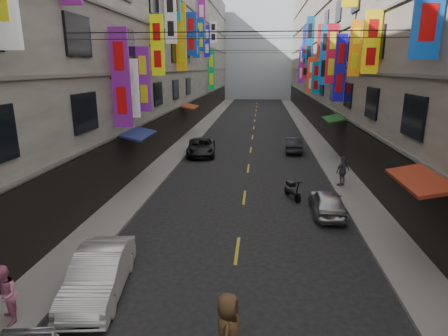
% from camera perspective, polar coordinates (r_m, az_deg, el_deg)
% --- Properties ---
extents(sidewalk_left, '(2.00, 90.00, 0.12)m').
position_cam_1_polar(sidewalk_left, '(38.09, -4.73, 4.96)').
color(sidewalk_left, slate).
rests_on(sidewalk_left, ground).
extents(sidewalk_right, '(2.00, 90.00, 0.12)m').
position_cam_1_polar(sidewalk_right, '(37.85, 13.51, 4.53)').
color(sidewalk_right, slate).
rests_on(sidewalk_right, ground).
extents(building_row_left, '(10.14, 90.00, 19.00)m').
position_cam_1_polar(building_row_left, '(39.13, -14.19, 18.70)').
color(building_row_left, '#9B978D').
rests_on(building_row_left, ground).
extents(building_row_right, '(10.14, 90.00, 19.00)m').
position_cam_1_polar(building_row_right, '(38.66, 23.69, 17.99)').
color(building_row_right, gray).
rests_on(building_row_right, ground).
extents(haze_block, '(18.00, 8.00, 22.00)m').
position_cam_1_polar(haze_block, '(87.00, 5.35, 17.84)').
color(haze_block, '#B0B9C5').
rests_on(haze_block, ground).
extents(shop_signage, '(14.00, 55.00, 11.81)m').
position_cam_1_polar(shop_signage, '(30.42, 3.97, 19.45)').
color(shop_signage, '#0D4FA3').
rests_on(shop_signage, ground).
extents(street_awnings, '(13.99, 35.20, 0.41)m').
position_cam_1_polar(street_awnings, '(21.32, 0.08, 5.03)').
color(street_awnings, '#155125').
rests_on(street_awnings, ground).
extents(overhead_cables, '(14.00, 38.04, 1.24)m').
position_cam_1_polar(overhead_cables, '(24.99, 4.08, 19.82)').
color(overhead_cables, black).
rests_on(overhead_cables, ground).
extents(lane_markings, '(0.12, 80.20, 0.01)m').
position_cam_1_polar(lane_markings, '(34.56, 4.24, 3.83)').
color(lane_markings, gold).
rests_on(lane_markings, ground).
extents(scooter_far_right, '(0.80, 1.73, 1.14)m').
position_cam_1_polar(scooter_far_right, '(20.08, 10.36, -3.39)').
color(scooter_far_right, black).
rests_on(scooter_far_right, ground).
extents(car_left_mid, '(1.99, 4.27, 1.36)m').
position_cam_1_polar(car_left_mid, '(12.37, -18.51, -15.02)').
color(car_left_mid, silver).
rests_on(car_left_mid, ground).
extents(car_left_far, '(2.66, 4.86, 1.29)m').
position_cam_1_polar(car_left_far, '(29.60, -3.49, 3.21)').
color(car_left_far, black).
rests_on(car_left_far, ground).
extents(car_right_mid, '(1.46, 3.56, 1.21)m').
position_cam_1_polar(car_right_mid, '(18.27, 15.44, -5.04)').
color(car_right_mid, '#B4B4B9').
rests_on(car_right_mid, ground).
extents(car_right_far, '(1.49, 3.76, 1.22)m').
position_cam_1_polar(car_right_far, '(31.12, 10.58, 3.50)').
color(car_right_far, '#24242B').
rests_on(car_right_far, ground).
extents(pedestrian_lfar, '(0.93, 0.97, 1.65)m').
position_cam_1_polar(pedestrian_lfar, '(11.84, -30.51, -16.40)').
color(pedestrian_lfar, pink).
rests_on(pedestrian_lfar, sidewalk_left).
extents(pedestrian_rfar, '(1.16, 1.07, 1.73)m').
position_cam_1_polar(pedestrian_rfar, '(22.44, 17.62, -0.44)').
color(pedestrian_rfar, '#5B5B5D').
rests_on(pedestrian_rfar, sidewalk_right).
extents(pedestrian_crossing, '(0.69, 0.97, 1.91)m').
position_cam_1_polar(pedestrian_crossing, '(9.18, 0.61, -23.78)').
color(pedestrian_crossing, '#523A21').
rests_on(pedestrian_crossing, ground).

